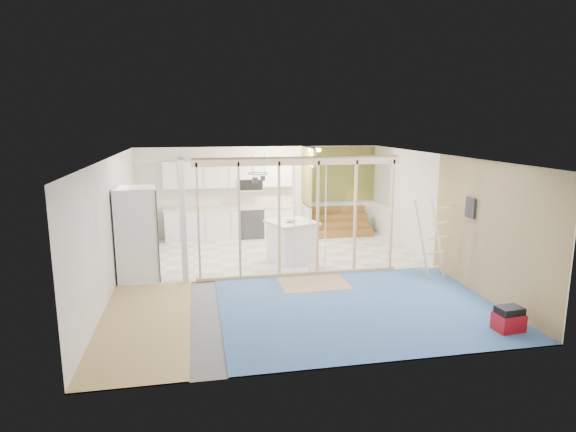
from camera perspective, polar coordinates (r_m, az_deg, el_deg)
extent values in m
cube|color=slate|center=(10.50, -0.38, -7.21)|extent=(7.00, 8.00, 0.01)
cube|color=white|center=(9.99, -0.40, 7.10)|extent=(7.00, 8.00, 0.01)
cube|color=white|center=(14.06, -3.40, 2.92)|extent=(7.00, 0.01, 2.60)
cube|color=white|center=(6.40, 6.27, -7.18)|extent=(7.00, 0.01, 2.60)
cube|color=white|center=(10.14, -20.23, -0.96)|extent=(0.01, 8.00, 2.60)
cube|color=white|center=(11.33, 17.28, 0.44)|extent=(0.01, 8.00, 2.60)
cube|color=white|center=(12.38, -2.09, -4.30)|extent=(7.00, 4.00, 0.02)
cube|color=#4461A5|center=(8.92, 8.48, -10.65)|extent=(5.00, 4.00, 0.02)
cube|color=tan|center=(8.51, -16.67, -12.12)|extent=(1.50, 4.00, 0.02)
cube|color=tan|center=(10.04, 3.09, -7.99)|extent=(1.40, 1.00, 0.01)
cube|color=#E2BB8A|center=(10.06, 1.29, 6.55)|extent=(4.40, 0.09, 0.18)
cube|color=#E2BB8A|center=(10.54, 1.23, -6.85)|extent=(4.40, 0.09, 0.06)
cube|color=silver|center=(10.00, -12.30, -0.68)|extent=(0.12, 0.14, 2.60)
cube|color=#E2BB8A|center=(10.00, -10.58, -0.62)|extent=(0.04, 0.09, 2.40)
cube|color=#E2BB8A|center=(10.04, -5.79, -0.44)|extent=(0.04, 0.09, 2.40)
cube|color=#E2BB8A|center=(10.14, -1.06, -0.26)|extent=(0.04, 0.09, 2.40)
cube|color=#E2BB8A|center=(10.32, 3.54, -0.08)|extent=(0.04, 0.09, 2.40)
cube|color=#E2BB8A|center=(10.56, 7.96, 0.09)|extent=(0.04, 0.09, 2.40)
cube|color=#E2BB8A|center=(10.86, 12.16, 0.25)|extent=(0.04, 0.09, 2.40)
cylinder|color=silver|center=(10.19, 0.75, -0.66)|extent=(0.02, 0.02, 2.35)
cylinder|color=silver|center=(10.40, 4.47, -0.46)|extent=(0.02, 0.02, 2.35)
cylinder|color=silver|center=(10.29, 2.62, -0.55)|extent=(0.02, 0.02, 2.35)
cube|color=white|center=(13.83, -6.89, -0.90)|extent=(3.60, 0.60, 0.88)
cube|color=beige|center=(13.74, -6.93, 1.00)|extent=(3.66, 0.64, 0.05)
cube|color=white|center=(12.79, -16.85, -2.28)|extent=(0.60, 1.60, 0.88)
cube|color=beige|center=(12.70, -16.97, -0.24)|extent=(0.64, 1.64, 0.05)
cube|color=white|center=(13.72, -7.06, 4.97)|extent=(3.60, 0.34, 0.75)
cube|color=white|center=(13.77, -4.53, 3.79)|extent=(0.72, 0.38, 0.36)
cube|color=black|center=(13.59, -4.43, 3.69)|extent=(0.68, 0.02, 0.30)
cube|color=olive|center=(13.79, 2.21, 4.87)|extent=(0.10, 0.90, 1.60)
cube|color=silver|center=(14.00, 2.17, -0.63)|extent=(0.10, 0.90, 0.90)
cube|color=olive|center=(13.06, 2.93, 6.93)|extent=(0.10, 0.50, 0.50)
cube|color=olive|center=(14.48, 6.09, 4.92)|extent=(2.20, 0.04, 1.60)
cube|color=silver|center=(14.68, 5.98, -0.13)|extent=(2.20, 0.04, 0.90)
cube|color=brown|center=(14.02, 6.67, -2.15)|extent=(1.70, 0.26, 0.20)
cube|color=brown|center=(14.22, 6.37, -1.13)|extent=(1.70, 0.26, 0.20)
cube|color=brown|center=(14.42, 6.08, -0.14)|extent=(1.70, 0.26, 0.20)
cube|color=brown|center=(14.63, 5.80, 0.83)|extent=(1.70, 0.26, 0.20)
torus|color=black|center=(11.86, -3.52, 5.05)|extent=(0.52, 0.52, 0.02)
cylinder|color=black|center=(11.82, -4.26, 6.23)|extent=(0.01, 0.01, 0.50)
cylinder|color=black|center=(11.86, -2.81, 6.27)|extent=(0.01, 0.01, 0.50)
cylinder|color=#343338|center=(11.77, -3.93, 4.26)|extent=(0.14, 0.14, 0.14)
cylinder|color=#343338|center=(11.99, -3.01, 4.49)|extent=(0.12, 0.12, 0.12)
cube|color=tan|center=(9.64, 22.75, -1.74)|extent=(0.02, 4.00, 2.60)
cube|color=#343338|center=(10.04, 20.79, 0.93)|extent=(0.04, 0.30, 0.40)
cylinder|color=#FFEABF|center=(13.22, 3.21, 7.81)|extent=(0.32, 0.32, 0.08)
cube|color=white|center=(10.58, -17.49, -2.05)|extent=(0.94, 0.91, 1.97)
cube|color=#343338|center=(10.54, -15.24, -1.97)|extent=(0.11, 0.79, 1.93)
cube|color=white|center=(11.48, 0.46, -3.22)|extent=(1.15, 1.15, 0.92)
cube|color=beige|center=(11.36, 0.46, -0.75)|extent=(1.29, 1.29, 0.05)
imported|color=silver|center=(11.25, 0.32, -0.58)|extent=(0.26, 0.26, 0.06)
imported|color=silver|center=(13.62, -10.52, 1.60)|extent=(0.16, 0.16, 0.32)
imported|color=white|center=(13.85, -0.31, 1.67)|extent=(0.10, 0.10, 0.19)
cube|color=maroon|center=(8.61, 24.67, -11.39)|extent=(0.46, 0.36, 0.31)
cube|color=black|center=(8.54, 24.78, -10.11)|extent=(0.42, 0.32, 0.11)
cube|color=#D4AB82|center=(10.49, 15.58, -2.70)|extent=(0.40, 0.13, 1.71)
cube|color=#D4AB82|center=(10.66, 17.38, -2.58)|extent=(0.40, 0.13, 1.71)
cube|color=#D4AB82|center=(10.76, 16.53, -5.91)|extent=(0.41, 0.14, 0.11)
cube|color=#D4AB82|center=(10.71, 16.96, -4.19)|extent=(0.41, 0.14, 0.11)
cube|color=#D4AB82|center=(10.66, 17.38, -2.46)|extent=(0.41, 0.14, 0.11)
cube|color=#D4AB82|center=(10.62, 17.81, -0.71)|extent=(0.41, 0.14, 0.11)
cube|color=#D4AB82|center=(10.59, 18.24, 1.04)|extent=(0.41, 0.14, 0.11)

